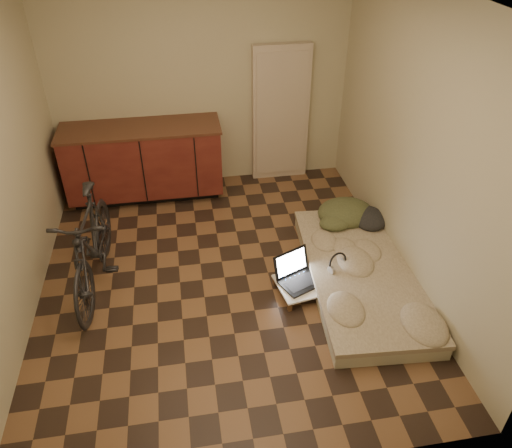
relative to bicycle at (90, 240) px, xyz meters
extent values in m
cube|color=brown|center=(1.20, -0.11, -0.53)|extent=(3.50, 4.00, 0.00)
cube|color=#BDB491|center=(1.20, 1.89, 0.77)|extent=(3.50, 0.00, 2.60)
cube|color=#BDB491|center=(1.20, -2.11, 0.77)|extent=(3.50, 0.00, 2.60)
cube|color=#BDB491|center=(2.95, -0.11, 0.77)|extent=(0.00, 4.00, 2.60)
cube|color=black|center=(0.45, 1.63, -0.48)|extent=(1.70, 0.48, 0.10)
cube|color=#501A16|center=(0.45, 1.59, -0.04)|extent=(1.80, 0.60, 0.78)
cube|color=#502C1D|center=(0.45, 1.59, 0.37)|extent=(1.84, 0.62, 0.03)
cube|color=#C5B29C|center=(2.15, 1.83, 0.32)|extent=(0.70, 0.10, 1.70)
imported|color=black|center=(0.00, 0.00, 0.00)|extent=(0.60, 1.66, 1.05)
cube|color=#B3AE8F|center=(2.50, -0.39, -0.46)|extent=(1.11, 2.10, 0.13)
cube|color=#BFAF93|center=(2.50, -0.39, -0.37)|extent=(1.13, 2.12, 0.05)
cube|color=brown|center=(1.74, -0.66, -0.48)|extent=(0.04, 0.04, 0.09)
cube|color=brown|center=(1.67, -0.30, -0.48)|extent=(0.04, 0.04, 0.09)
cube|color=brown|center=(2.33, -0.56, -0.48)|extent=(0.04, 0.04, 0.09)
cube|color=brown|center=(2.26, -0.19, -0.48)|extent=(0.04, 0.04, 0.09)
cube|color=white|center=(2.00, -0.43, -0.43)|extent=(0.72, 0.53, 0.02)
cube|color=black|center=(1.89, -0.44, -0.41)|extent=(0.46, 0.40, 0.02)
cube|color=black|center=(1.82, -0.29, -0.28)|extent=(0.37, 0.22, 0.24)
cube|color=white|center=(1.82, -0.29, -0.28)|extent=(0.32, 0.18, 0.20)
ellipsoid|color=white|center=(2.20, -0.48, -0.40)|extent=(0.08, 0.11, 0.04)
camera|label=1|loc=(0.89, -3.85, 2.73)|focal=35.00mm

